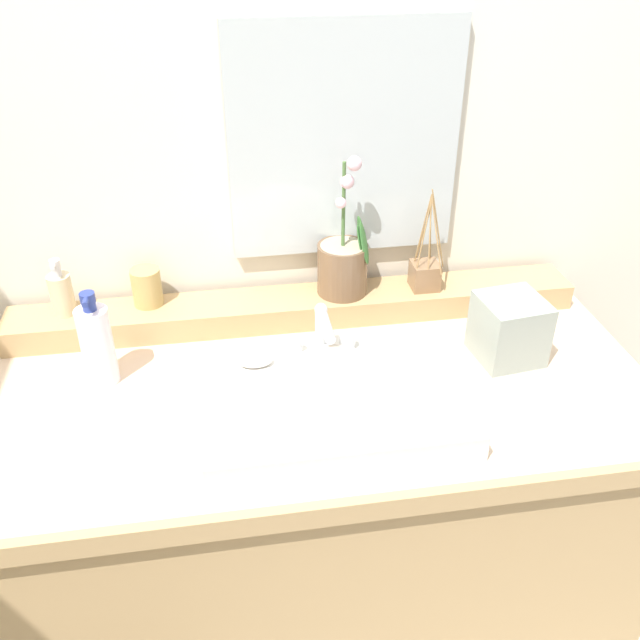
% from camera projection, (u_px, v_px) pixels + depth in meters
% --- Properties ---
extents(wall_back, '(3.25, 0.20, 2.42)m').
position_uv_depth(wall_back, '(285.00, 159.00, 1.61)').
color(wall_back, silver).
rests_on(wall_back, ground).
extents(vanity_cabinet, '(1.39, 0.67, 0.89)m').
position_uv_depth(vanity_cabinet, '(315.00, 531.00, 1.65)').
color(vanity_cabinet, tan).
rests_on(vanity_cabinet, ground).
extents(back_ledge, '(1.31, 0.12, 0.06)m').
position_uv_depth(back_ledge, '(297.00, 308.00, 1.61)').
color(back_ledge, tan).
rests_on(back_ledge, vanity_cabinet).
extents(sink_basin, '(0.49, 0.36, 0.28)m').
position_uv_depth(sink_basin, '(333.00, 406.00, 1.32)').
color(sink_basin, white).
rests_on(sink_basin, vanity_cabinet).
extents(soap_bar, '(0.07, 0.04, 0.02)m').
position_uv_depth(soap_bar, '(256.00, 360.00, 1.37)').
color(soap_bar, silver).
rests_on(soap_bar, sink_basin).
extents(potted_plant, '(0.12, 0.12, 0.33)m').
position_uv_depth(potted_plant, '(343.00, 263.00, 1.57)').
color(potted_plant, brown).
rests_on(potted_plant, back_ledge).
extents(soap_dispenser, '(0.05, 0.05, 0.13)m').
position_uv_depth(soap_dispenser, '(61.00, 293.00, 1.51)').
color(soap_dispenser, beige).
rests_on(soap_dispenser, back_ledge).
extents(tumbler_cup, '(0.07, 0.07, 0.09)m').
position_uv_depth(tumbler_cup, '(147.00, 287.00, 1.55)').
color(tumbler_cup, tan).
rests_on(tumbler_cup, back_ledge).
extents(reed_diffuser, '(0.07, 0.08, 0.25)m').
position_uv_depth(reed_diffuser, '(425.00, 274.00, 1.61)').
color(reed_diffuser, '#8A6647').
rests_on(reed_diffuser, back_ledge).
extents(lotion_bottle, '(0.06, 0.07, 0.21)m').
position_uv_depth(lotion_bottle, '(97.00, 344.00, 1.38)').
color(lotion_bottle, white).
rests_on(lotion_bottle, vanity_cabinet).
extents(tissue_box, '(0.15, 0.15, 0.14)m').
position_uv_depth(tissue_box, '(509.00, 329.00, 1.46)').
color(tissue_box, '#939F97').
rests_on(tissue_box, vanity_cabinet).
extents(mirror, '(0.51, 0.02, 0.51)m').
position_uv_depth(mirror, '(345.00, 142.00, 1.49)').
color(mirror, silver).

